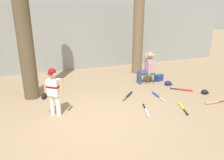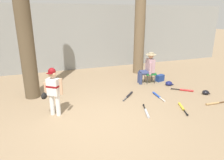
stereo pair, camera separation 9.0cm
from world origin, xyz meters
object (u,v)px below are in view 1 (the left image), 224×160
object	(u,v)px
batting_helmet_navy	(168,83)
tree_near_player	(20,5)
seated_spectator	(147,67)
bat_red_barrel	(184,90)
batting_helmet_black	(205,92)
bat_blue_youth	(157,95)
bat_aluminum_silver	(147,112)
tree_behind_spectator	(139,17)
bat_wood_tan	(213,103)
young_ballplayer	(53,89)
handbag_beside_stool	(159,78)
bat_yellow_trainer	(182,107)
folding_stool	(149,74)
bat_black_composite	(129,95)

from	to	relation	value
batting_helmet_navy	tree_near_player	bearing A→B (deg)	172.90
seated_spectator	bat_red_barrel	size ratio (longest dim) A/B	1.91
tree_near_player	batting_helmet_black	size ratio (longest dim) A/B	23.82
bat_red_barrel	batting_helmet_black	world-z (taller)	batting_helmet_black
batting_helmet_navy	bat_blue_youth	bearing A→B (deg)	-141.78
bat_aluminum_silver	bat_red_barrel	world-z (taller)	same
tree_behind_spectator	bat_wood_tan	bearing A→B (deg)	-82.23
tree_near_player	bat_wood_tan	bearing A→B (deg)	-26.21
young_ballplayer	bat_wood_tan	xyz separation A→B (m)	(4.55, -0.97, -0.71)
handbag_beside_stool	batting_helmet_black	xyz separation A→B (m)	(0.66, -1.76, -0.06)
bat_red_barrel	bat_yellow_trainer	bearing A→B (deg)	-131.92
handbag_beside_stool	bat_yellow_trainer	size ratio (longest dim) A/B	0.47
bat_red_barrel	batting_helmet_black	xyz separation A→B (m)	(0.45, -0.50, 0.03)
bat_aluminum_silver	bat_blue_youth	world-z (taller)	same
bat_wood_tan	handbag_beside_stool	bearing A→B (deg)	96.98
bat_red_barrel	bat_blue_youth	bearing A→B (deg)	-175.26
young_ballplayer	batting_helmet_navy	distance (m)	4.44
bat_wood_tan	bat_yellow_trainer	size ratio (longest dim) A/B	1.05
folding_stool	bat_blue_youth	size ratio (longest dim) A/B	0.59
batting_helmet_navy	tree_behind_spectator	bearing A→B (deg)	97.64
tree_near_player	young_ballplayer	size ratio (longest dim) A/B	4.99
young_ballplayer	bat_aluminum_silver	world-z (taller)	young_ballplayer
bat_black_composite	batting_helmet_navy	bearing A→B (deg)	13.21
tree_near_player	seated_spectator	size ratio (longest dim) A/B	5.42
bat_blue_youth	batting_helmet_navy	size ratio (longest dim) A/B	2.50
young_ballplayer	seated_spectator	world-z (taller)	young_ballplayer
tree_behind_spectator	bat_black_composite	bearing A→B (deg)	-122.86
batting_helmet_navy	bat_red_barrel	bearing A→B (deg)	-75.88
handbag_beside_stool	bat_yellow_trainer	bearing A→B (deg)	-108.40
tree_behind_spectator	handbag_beside_stool	world-z (taller)	tree_behind_spectator
bat_black_composite	bat_yellow_trainer	distance (m)	1.72
folding_stool	bat_aluminum_silver	bearing A→B (deg)	-121.88
bat_blue_youth	batting_helmet_black	xyz separation A→B (m)	(1.63, -0.40, 0.03)
tree_behind_spectator	young_ballplayer	bearing A→B (deg)	-143.42
handbag_beside_stool	bat_aluminum_silver	xyz separation A→B (m)	(-1.90, -2.29, -0.10)
bat_blue_youth	bat_wood_tan	size ratio (longest dim) A/B	1.02
tree_behind_spectator	batting_helmet_black	bearing A→B (deg)	-74.51
bat_blue_youth	bat_wood_tan	distance (m)	1.69
tree_behind_spectator	seated_spectator	xyz separation A→B (m)	(-0.35, -1.48, -1.80)
bat_red_barrel	bat_black_composite	world-z (taller)	same
seated_spectator	tree_near_player	bearing A→B (deg)	179.35
bat_red_barrel	handbag_beside_stool	bearing A→B (deg)	99.57
batting_helmet_black	bat_aluminum_silver	bearing A→B (deg)	-168.32
batting_helmet_black	bat_yellow_trainer	bearing A→B (deg)	-157.06
bat_aluminum_silver	bat_red_barrel	distance (m)	2.35
young_ballplayer	seated_spectator	size ratio (longest dim) A/B	1.09
tree_near_player	bat_aluminum_silver	world-z (taller)	tree_near_player
seated_spectator	bat_aluminum_silver	bearing A→B (deg)	-119.90
young_ballplayer	bat_red_barrel	bearing A→B (deg)	3.19
bat_aluminum_silver	bat_blue_youth	bearing A→B (deg)	45.15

